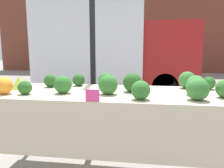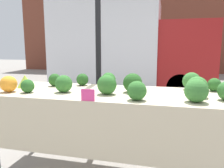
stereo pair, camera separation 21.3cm
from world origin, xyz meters
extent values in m
cube|color=brown|center=(0.00, 10.28, 3.30)|extent=(16.00, 0.60, 6.60)
cylinder|color=black|center=(-0.34, 0.64, 1.20)|extent=(0.07, 0.07, 2.40)
cube|color=silver|center=(-1.20, 4.45, 1.46)|extent=(3.01, 2.08, 2.33)
cube|color=maroon|center=(1.02, 4.45, 1.14)|extent=(1.44, 1.91, 1.68)
cylinder|color=black|center=(0.88, 3.60, 0.33)|extent=(0.66, 0.22, 0.66)
cylinder|color=black|center=(0.88, 5.29, 0.33)|extent=(0.66, 0.22, 0.66)
cylinder|color=black|center=(-2.03, 3.60, 0.33)|extent=(0.66, 0.22, 0.66)
cylinder|color=black|center=(-2.03, 5.29, 0.33)|extent=(0.66, 0.22, 0.66)
cube|color=beige|center=(0.00, 0.00, 0.85)|extent=(2.29, 0.84, 0.03)
cube|color=beige|center=(0.00, -0.42, 0.59)|extent=(2.29, 0.01, 0.47)
cylinder|color=black|center=(-1.09, 0.36, 0.42)|extent=(0.05, 0.05, 0.83)
cylinder|color=black|center=(1.09, 0.36, 0.42)|extent=(0.05, 0.05, 0.83)
sphere|color=orange|center=(-0.99, -0.24, 0.94)|extent=(0.16, 0.16, 0.16)
cone|color=#93B238|center=(-0.99, 0.03, 0.93)|extent=(0.17, 0.17, 0.14)
sphere|color=#285B23|center=(0.98, 0.28, 0.93)|extent=(0.13, 0.13, 0.13)
sphere|color=#2D6628|center=(0.28, -0.29, 0.94)|extent=(0.16, 0.16, 0.16)
sphere|color=#387533|center=(0.78, -0.04, 0.95)|extent=(0.18, 0.18, 0.18)
sphere|color=#2D6628|center=(-0.45, -0.13, 0.95)|extent=(0.17, 0.17, 0.17)
sphere|color=#2D6628|center=(-0.11, 0.28, 0.94)|extent=(0.16, 0.16, 0.16)
sphere|color=#2D6628|center=(-0.02, -0.12, 0.95)|extent=(0.18, 0.18, 0.18)
sphere|color=#336B2D|center=(0.75, -0.24, 0.95)|extent=(0.19, 0.19, 0.19)
sphere|color=#23511E|center=(0.20, 0.03, 0.96)|extent=(0.19, 0.19, 0.19)
sphere|color=#336B2D|center=(0.77, 0.31, 0.95)|extent=(0.18, 0.18, 0.18)
sphere|color=#23511E|center=(-0.71, 0.18, 0.93)|extent=(0.14, 0.14, 0.14)
sphere|color=#23511E|center=(-0.43, 0.30, 0.93)|extent=(0.14, 0.14, 0.14)
sphere|color=#285B23|center=(-0.79, -0.22, 0.93)|extent=(0.13, 0.13, 0.13)
cube|color=#E53D84|center=(-0.10, -0.41, 0.91)|extent=(0.12, 0.01, 0.10)
camera|label=1|loc=(0.29, -2.09, 1.29)|focal=35.00mm
camera|label=2|loc=(0.50, -2.05, 1.29)|focal=35.00mm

